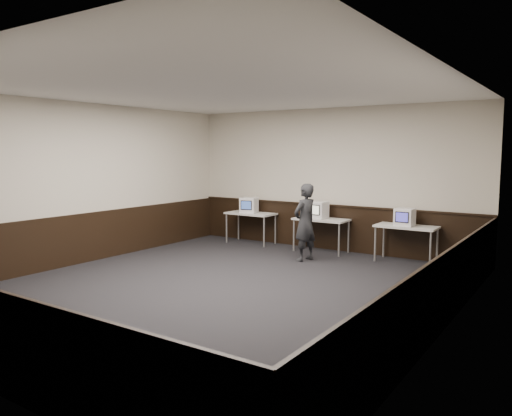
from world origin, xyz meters
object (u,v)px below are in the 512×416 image
Objects in this scene: emac_center at (318,210)px; emac_right at (405,217)px; desk_center at (321,222)px; desk_right at (406,229)px; emac_left at (249,205)px; desk_left at (251,216)px; person at (305,222)px.

emac_center is 1.96m from emac_right.
emac_center is at bearing 176.30° from desk_center.
desk_right is (1.90, 0.00, 0.00)m from desk_center.
emac_left reaches higher than desk_right.
desk_right is 2.00m from emac_center.
desk_right is at bearing 63.03° from emac_right.
desk_left is at bearing 180.00° from desk_center.
desk_left is 3.78m from emac_right.
desk_left is at bearing 180.00° from desk_right.
desk_center is at bearing -159.52° from person.
emac_left is 0.30× the size of person.
emac_right is 0.25× the size of person.
person is (0.21, -1.00, -0.15)m from emac_center.
desk_left is at bearing 178.12° from emac_right.
desk_left and desk_center have the same top height.
emac_right is (3.77, -0.05, 0.25)m from desk_left.
emac_center is at bearing -13.56° from emac_left.
emac_right is 1.99m from person.
emac_left is at bearing -118.20° from desk_left.
emac_center reaches higher than desk_left.
emac_right is (3.80, -0.01, -0.01)m from emac_left.
emac_center reaches higher than desk_right.
emac_right reaches higher than desk_right.
emac_center is 1.06× the size of emac_right.
emac_right is at bearing -115.90° from desk_right.
desk_center is 1.01m from person.
emac_left is 1.84m from emac_center.
emac_center reaches higher than emac_right.
emac_left is 1.15× the size of emac_center.
desk_center is at bearing 180.00° from desk_right.
person reaches higher than emac_right.
desk_right is 3.06× the size of emac_right.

